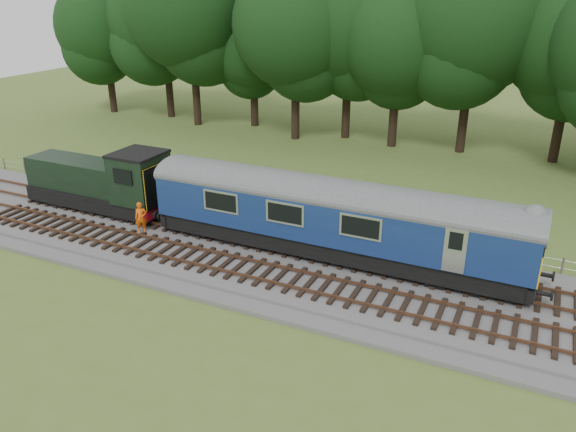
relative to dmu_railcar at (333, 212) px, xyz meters
The scene contains 9 objects.
ground 3.57m from the dmu_railcar, 144.95° to the right, with size 120.00×120.00×0.00m, color #526826.
ballast 3.44m from the dmu_railcar, 144.95° to the right, with size 70.00×7.00×0.35m, color #4C4C4F.
track_north 2.96m from the dmu_railcar, behind, with size 67.20×2.40×0.21m.
track_south 4.22m from the dmu_railcar, 123.63° to the right, with size 67.20×2.40×0.21m.
fence 4.51m from the dmu_railcar, 122.77° to the left, with size 64.00×0.12×1.00m, color #6B6054, non-canonical shape.
tree_line 20.86m from the dmu_railcar, 95.53° to the left, with size 70.00×8.00×18.00m, color black, non-canonical shape.
dmu_railcar is the anchor object (origin of this frame).
shunter_loco 13.94m from the dmu_railcar, behind, with size 8.92×2.60×3.38m.
worker 10.21m from the dmu_railcar, behind, with size 0.60×0.40×1.65m, color #FF620D.
Camera 1 is at (10.37, -21.24, 12.51)m, focal length 35.00 mm.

